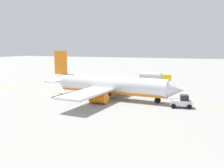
{
  "coord_description": "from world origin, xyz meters",
  "views": [
    {
      "loc": [
        18.81,
        -45.58,
        10.27
      ],
      "look_at": [
        0.0,
        0.0,
        3.0
      ],
      "focal_mm": 39.7,
      "sensor_mm": 36.0,
      "label": 1
    }
  ],
  "objects_px": {
    "airplane": "(110,86)",
    "pushback_tug": "(182,102)",
    "fuel_tanker": "(154,77)",
    "refueling_worker": "(136,85)",
    "safety_cone_nose": "(184,100)"
  },
  "relations": [
    {
      "from": "fuel_tanker",
      "to": "refueling_worker",
      "type": "relative_size",
      "value": 5.83
    },
    {
      "from": "airplane",
      "to": "refueling_worker",
      "type": "bearing_deg",
      "value": 86.78
    },
    {
      "from": "fuel_tanker",
      "to": "pushback_tug",
      "type": "height_order",
      "value": "fuel_tanker"
    },
    {
      "from": "refueling_worker",
      "to": "airplane",
      "type": "bearing_deg",
      "value": -93.22
    },
    {
      "from": "airplane",
      "to": "fuel_tanker",
      "type": "relative_size",
      "value": 2.99
    },
    {
      "from": "refueling_worker",
      "to": "fuel_tanker",
      "type": "bearing_deg",
      "value": 76.6
    },
    {
      "from": "airplane",
      "to": "fuel_tanker",
      "type": "height_order",
      "value": "airplane"
    },
    {
      "from": "refueling_worker",
      "to": "safety_cone_nose",
      "type": "bearing_deg",
      "value": -42.29
    },
    {
      "from": "pushback_tug",
      "to": "refueling_worker",
      "type": "xyz_separation_m",
      "value": [
        -13.66,
        17.46,
        -0.19
      ]
    },
    {
      "from": "airplane",
      "to": "fuel_tanker",
      "type": "distance_m",
      "value": 25.64
    },
    {
      "from": "fuel_tanker",
      "to": "refueling_worker",
      "type": "height_order",
      "value": "fuel_tanker"
    },
    {
      "from": "pushback_tug",
      "to": "airplane",
      "type": "bearing_deg",
      "value": 170.67
    },
    {
      "from": "airplane",
      "to": "pushback_tug",
      "type": "relative_size",
      "value": 7.61
    },
    {
      "from": "airplane",
      "to": "fuel_tanker",
      "type": "xyz_separation_m",
      "value": [
        3.31,
        25.41,
        -0.89
      ]
    },
    {
      "from": "fuel_tanker",
      "to": "safety_cone_nose",
      "type": "distance_m",
      "value": 25.27
    }
  ]
}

